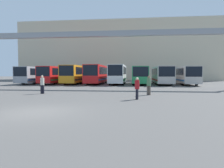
{
  "coord_description": "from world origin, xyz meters",
  "views": [
    {
      "loc": [
        4.88,
        -9.4,
        1.96
      ],
      "look_at": [
        1.45,
        20.58,
        0.3
      ],
      "focal_mm": 32.0,
      "sensor_mm": 36.0,
      "label": 1
    }
  ],
  "objects": [
    {
      "name": "overhead_gantry",
      "position": [
        0.0,
        16.87,
        6.38
      ],
      "size": [
        36.53,
        0.8,
        7.45
      ],
      "color": "gray",
      "rests_on": "ground"
    },
    {
      "name": "bus_slot_1",
      "position": [
        -9.55,
        26.23,
        1.77
      ],
      "size": [
        2.46,
        11.32,
        3.08
      ],
      "color": "red",
      "rests_on": "ground"
    },
    {
      "name": "bus_slot_3",
      "position": [
        -1.91,
        26.46,
        1.9
      ],
      "size": [
        2.53,
        11.79,
        3.31
      ],
      "color": "red",
      "rests_on": "ground"
    },
    {
      "name": "pedestrian_mid_left",
      "position": [
        -3.81,
        8.54,
        0.92
      ],
      "size": [
        0.36,
        0.36,
        1.73
      ],
      "rotation": [
        0.0,
        0.0,
        3.8
      ],
      "color": "black",
      "rests_on": "ground"
    },
    {
      "name": "bus_slot_2",
      "position": [
        -5.73,
        26.46,
        1.88
      ],
      "size": [
        2.58,
        11.78,
        3.25
      ],
      "color": "orange",
      "rests_on": "ground"
    },
    {
      "name": "bus_slot_0",
      "position": [
        -13.36,
        26.7,
        1.75
      ],
      "size": [
        2.49,
        12.27,
        3.04
      ],
      "color": "#999EA5",
      "rests_on": "ground"
    },
    {
      "name": "ground_plane",
      "position": [
        0.0,
        0.0,
        0.0
      ],
      "size": [
        200.0,
        200.0,
        0.0
      ],
      "primitive_type": "plane",
      "color": "#514F4C"
    },
    {
      "name": "building_backdrop",
      "position": [
        0.0,
        48.68,
        8.01
      ],
      "size": [
        54.43,
        12.0,
        16.02
      ],
      "color": "beige",
      "rests_on": "ground"
    },
    {
      "name": "pedestrian_near_center",
      "position": [
        5.05,
        5.42,
        0.87
      ],
      "size": [
        0.34,
        0.34,
        1.64
      ],
      "rotation": [
        0.0,
        0.0,
        1.37
      ],
      "color": "black",
      "rests_on": "ground"
    },
    {
      "name": "bus_slot_4",
      "position": [
        1.91,
        25.93,
        1.91
      ],
      "size": [
        2.46,
        10.72,
        3.32
      ],
      "color": "silver",
      "rests_on": "ground"
    },
    {
      "name": "pedestrian_far_center",
      "position": [
        6.12,
        8.56,
        0.91
      ],
      "size": [
        0.36,
        0.36,
        1.71
      ],
      "rotation": [
        0.0,
        0.0,
        6.04
      ],
      "color": "brown",
      "rests_on": "ground"
    },
    {
      "name": "bus_slot_5",
      "position": [
        5.73,
        25.58,
        1.74
      ],
      "size": [
        2.57,
        10.02,
        3.02
      ],
      "color": "#268C4C",
      "rests_on": "ground"
    },
    {
      "name": "bus_slot_7",
      "position": [
        13.36,
        25.91,
        1.74
      ],
      "size": [
        2.54,
        10.68,
        3.01
      ],
      "color": "beige",
      "rests_on": "ground"
    },
    {
      "name": "bus_slot_6",
      "position": [
        9.55,
        26.15,
        1.76
      ],
      "size": [
        2.61,
        11.16,
        3.04
      ],
      "color": "beige",
      "rests_on": "ground"
    }
  ]
}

